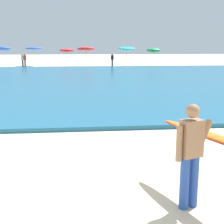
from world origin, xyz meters
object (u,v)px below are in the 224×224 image
object	(u,v)px
beachgoer_near_row_mid	(23,60)
beach_umbrella_5	(127,48)
beach_umbrella_3	(67,50)
beachgoer_near_row_left	(25,60)
beach_umbrella_2	(34,48)
beachgoer_near_row_right	(112,60)
beach_umbrella_6	(154,50)
surfer_with_board	(204,145)
beach_umbrella_4	(86,49)
beach_umbrella_1	(3,49)

from	to	relation	value
beachgoer_near_row_mid	beach_umbrella_5	bearing A→B (deg)	2.60
beach_umbrella_3	beachgoer_near_row_left	distance (m)	5.02
beach_umbrella_2	beachgoer_near_row_left	size ratio (longest dim) A/B	1.48
beach_umbrella_5	beachgoer_near_row_right	world-z (taller)	beach_umbrella_5
beach_umbrella_5	beach_umbrella_6	bearing A→B (deg)	-13.15
surfer_with_board	beach_umbrella_5	distance (m)	34.76
beach_umbrella_5	beachgoer_near_row_left	world-z (taller)	beach_umbrella_5
beach_umbrella_5	beachgoer_near_row_mid	xyz separation A→B (m)	(-12.33, -0.56, -1.28)
beach_umbrella_3	beach_umbrella_4	xyz separation A→B (m)	(2.30, -0.38, 0.18)
beach_umbrella_4	beachgoer_near_row_left	world-z (taller)	beach_umbrella_4
beach_umbrella_3	beach_umbrella_6	bearing A→B (deg)	-5.62
beach_umbrella_6	beachgoer_near_row_mid	bearing A→B (deg)	179.33
beach_umbrella_3	beach_umbrella_5	bearing A→B (deg)	-2.23
surfer_with_board	beach_umbrella_4	distance (m)	34.46
beachgoer_near_row_left	beachgoer_near_row_right	bearing A→B (deg)	-1.80
beach_umbrella_1	beachgoer_near_row_right	xyz separation A→B (m)	(12.82, -1.31, -1.26)
beach_umbrella_1	beachgoer_near_row_mid	bearing A→B (deg)	-21.04
beach_umbrella_2	beach_umbrella_4	distance (m)	6.57
beach_umbrella_1	beachgoer_near_row_left	size ratio (longest dim) A/B	1.54
beach_umbrella_2	beach_umbrella_5	xyz separation A→B (m)	(11.24, -1.68, 0.01)
beach_umbrella_1	beachgoer_near_row_right	distance (m)	12.95
beach_umbrella_1	beachgoer_near_row_left	world-z (taller)	beach_umbrella_1
beach_umbrella_1	beach_umbrella_4	xyz separation A→B (m)	(9.76, -0.44, -0.03)
surfer_with_board	beachgoer_near_row_mid	distance (m)	35.02
beach_umbrella_1	beach_umbrella_5	distance (m)	14.67
beach_umbrella_6	beach_umbrella_1	bearing A→B (deg)	176.53
surfer_with_board	beachgoer_near_row_mid	world-z (taller)	surfer_with_board
beach_umbrella_4	beachgoer_near_row_mid	distance (m)	7.54
beachgoer_near_row_mid	beach_umbrella_6	bearing A→B (deg)	-0.67
beach_umbrella_4	beachgoer_near_row_mid	bearing A→B (deg)	-176.45
beach_umbrella_1	beach_umbrella_2	distance (m)	3.69
beach_umbrella_4	beach_umbrella_1	bearing A→B (deg)	177.42
surfer_with_board	beach_umbrella_5	world-z (taller)	beach_umbrella_5
beach_umbrella_1	beachgoer_near_row_mid	world-z (taller)	beach_umbrella_1
surfer_with_board	beach_umbrella_2	bearing A→B (deg)	101.57
beach_umbrella_3	beachgoer_near_row_mid	xyz separation A→B (m)	(-5.12, -0.84, -1.05)
beach_umbrella_4	beach_umbrella_5	world-z (taller)	beach_umbrella_4
beach_umbrella_3	beachgoer_near_row_right	size ratio (longest dim) A/B	1.37
beach_umbrella_4	beach_umbrella_5	distance (m)	4.91
beach_umbrella_3	beachgoer_near_row_left	xyz separation A→B (m)	(-4.82, -0.93, -1.05)
beachgoer_near_row_mid	beachgoer_near_row_right	size ratio (longest dim) A/B	1.00
surfer_with_board	beach_umbrella_4	world-z (taller)	beach_umbrella_4
surfer_with_board	beach_umbrella_3	bearing A→B (deg)	95.56
beach_umbrella_2	beachgoer_near_row_mid	distance (m)	2.80
beach_umbrella_1	beach_umbrella_5	xyz separation A→B (m)	(14.67, -0.34, 0.02)
beach_umbrella_4	beachgoer_near_row_left	bearing A→B (deg)	-175.58
beach_umbrella_5	beachgoer_near_row_mid	bearing A→B (deg)	-177.40
beach_umbrella_1	beach_umbrella_6	size ratio (longest dim) A/B	1.09
surfer_with_board	beach_umbrella_1	distance (m)	36.54
beach_umbrella_5	beachgoer_near_row_right	xyz separation A→B (m)	(-1.85, -0.97, -1.28)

